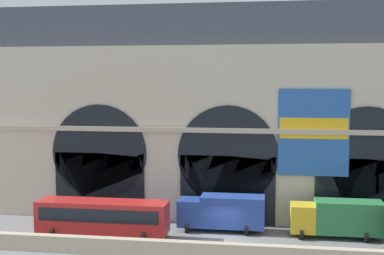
% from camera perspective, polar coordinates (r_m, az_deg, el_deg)
% --- Properties ---
extents(ground_plane, '(200.00, 200.00, 0.00)m').
position_cam_1_polar(ground_plane, '(42.81, 3.41, -12.53)').
color(ground_plane, slate).
extents(quay_parapet_wall, '(90.00, 0.70, 1.27)m').
position_cam_1_polar(quay_parapet_wall, '(38.41, 2.80, -13.65)').
color(quay_parapet_wall, '#BCAD8C').
rests_on(quay_parapet_wall, ground).
extents(station_building, '(50.70, 4.44, 20.06)m').
position_cam_1_polar(station_building, '(47.87, 4.27, 1.20)').
color(station_building, beige).
rests_on(station_building, ground).
extents(bus_midwest, '(11.00, 3.25, 3.10)m').
position_cam_1_polar(bus_midwest, '(43.78, -9.98, -9.77)').
color(bus_midwest, red).
rests_on(bus_midwest, ground).
extents(box_truck_center, '(7.50, 2.91, 3.12)m').
position_cam_1_polar(box_truck_center, '(45.07, 3.42, -9.37)').
color(box_truck_center, '#28479E').
rests_on(box_truck_center, ground).
extents(box_truck_mideast, '(7.50, 2.91, 3.12)m').
position_cam_1_polar(box_truck_mideast, '(44.83, 15.95, -9.64)').
color(box_truck_mideast, gold).
rests_on(box_truck_mideast, ground).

